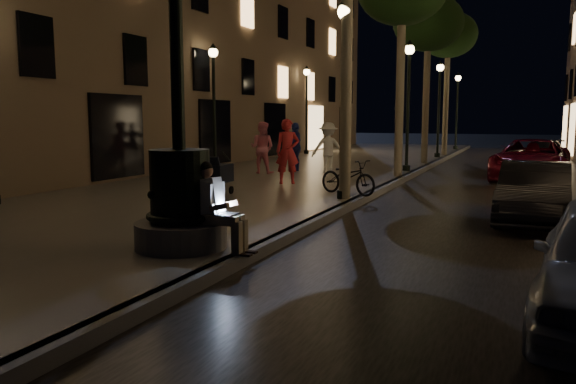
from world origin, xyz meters
The scene contains 24 objects.
ground centered at (0.00, 15.00, 0.00)m, with size 120.00×120.00×0.00m, color black.
cobble_lane centered at (3.00, 15.00, 0.01)m, with size 6.00×45.00×0.02m, color black.
promenade centered at (-4.00, 15.00, 0.10)m, with size 8.00×45.00×0.20m, color slate.
curb_strip centered at (0.00, 15.00, 0.10)m, with size 0.25×45.00×0.20m, color #59595B.
building_left centered at (-12.00, 18.00, 7.50)m, with size 8.00×36.00×15.00m, color #775E4A.
fountain_lamppost centered at (-1.00, 2.00, 1.21)m, with size 1.40×1.40×5.21m.
seated_man_laptop centered at (-0.39, 2.00, 0.91)m, with size 0.97×0.33×1.34m.
tree_third centered at (-0.30, 20.00, 6.14)m, with size 3.00×3.00×7.20m.
tree_far centered at (-0.22, 26.00, 6.43)m, with size 3.00×3.00×7.50m.
lamp_curb_a centered at (-0.30, 8.00, 3.24)m, with size 0.36×0.36×4.81m.
lamp_curb_b centered at (-0.30, 16.00, 3.24)m, with size 0.36×0.36×4.81m.
lamp_curb_c centered at (-0.30, 24.00, 3.24)m, with size 0.36×0.36×4.81m.
lamp_curb_d centered at (-0.30, 32.00, 3.24)m, with size 0.36×0.36×4.81m.
lamp_left_b centered at (-7.40, 14.00, 3.24)m, with size 0.36×0.36×4.81m.
lamp_left_c centered at (-7.40, 24.00, 3.24)m, with size 0.36×0.36×4.81m.
stroller centered at (-3.41, 7.35, 0.76)m, with size 0.49×1.09×1.11m.
car_second centered at (4.00, 7.50, 0.63)m, with size 1.33×3.82×1.26m, color black.
car_third centered at (4.00, 16.25, 0.72)m, with size 2.38×5.15×1.43m, color maroon.
car_rear centered at (4.51, 20.45, 0.62)m, with size 1.75×4.30×1.25m, color #2B2B30.
pedestrian_red centered at (-2.78, 10.40, 1.17)m, with size 0.71×0.47×1.94m, color red.
pedestrian_pink centered at (-4.84, 12.93, 1.12)m, with size 0.89×0.70×1.84m, color pink.
pedestrian_white centered at (-2.73, 14.01, 1.11)m, with size 1.17×0.67×1.82m, color white.
pedestrian_blue centered at (-4.15, 14.37, 1.10)m, with size 1.05×0.44×1.80m, color navy.
bicycle centered at (-0.40, 8.76, 0.65)m, with size 0.60×1.73×0.91m, color black.
Camera 1 is at (3.77, -5.11, 2.17)m, focal length 35.00 mm.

